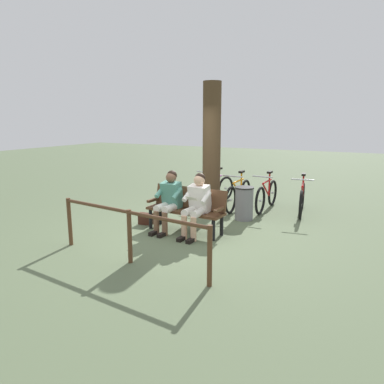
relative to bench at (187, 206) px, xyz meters
The scene contains 12 objects.
ground_plane 0.55m from the bench, 98.79° to the left, with size 40.00×40.00×0.00m, color #566647.
bench is the anchor object (origin of this frame).
person_reading 0.39m from the bench, 149.47° to the left, with size 0.51×0.78×1.20m.
person_companion 0.39m from the bench, 23.81° to the left, with size 0.51×0.78×1.20m.
handbag 1.06m from the bench, ahead, with size 0.30×0.14×0.24m, color #3F1E14.
tree_trunk 1.76m from the bench, 84.59° to the right, with size 0.41×0.41×3.02m, color #4C3823.
litter_bin 1.49m from the bench, 119.51° to the right, with size 0.42×0.42×0.74m.
bicycle_black 2.98m from the bench, 126.54° to the right, with size 0.48×1.67×0.94m.
bicycle_orange 2.56m from the bench, 111.38° to the right, with size 0.48×1.68×0.94m.
bicycle_purple 2.15m from the bench, 97.83° to the right, with size 0.48×1.68×0.94m.
bicycle_blue 2.44m from the bench, 78.63° to the right, with size 0.58×1.64×0.94m.
railing_fence 1.83m from the bench, 89.41° to the left, with size 2.92×0.38×0.85m.
Camera 1 is at (-3.21, 5.80, 2.20)m, focal length 33.32 mm.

